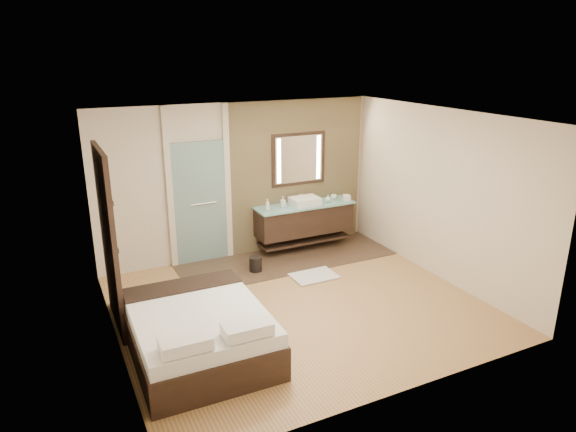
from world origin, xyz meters
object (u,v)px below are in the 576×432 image
mirror_unit (299,159)px  bed (199,332)px  vanity (304,219)px  waste_bin (256,264)px

mirror_unit → bed: bearing=-135.0°
vanity → mirror_unit: mirror_unit is taller
vanity → bed: size_ratio=0.95×
mirror_unit → bed: size_ratio=0.54×
vanity → waste_bin: 1.39m
bed → mirror_unit: bearing=45.9°
waste_bin → mirror_unit: bearing=33.4°
mirror_unit → bed: (-2.75, -2.75, -1.34)m
vanity → waste_bin: (-1.20, -0.55, -0.45)m
mirror_unit → vanity: bearing=-90.0°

